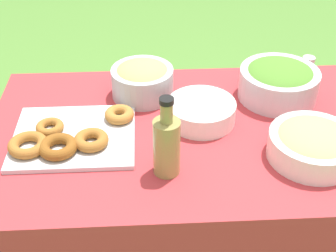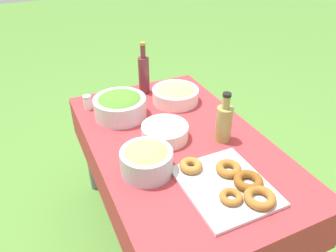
{
  "view_description": "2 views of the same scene",
  "coord_description": "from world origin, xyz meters",
  "px_view_note": "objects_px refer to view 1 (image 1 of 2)",
  "views": [
    {
      "loc": [
        -0.13,
        -1.25,
        1.64
      ],
      "look_at": [
        -0.07,
        -0.07,
        0.77
      ],
      "focal_mm": 50.0,
      "sensor_mm": 36.0,
      "label": 1
    },
    {
      "loc": [
        -1.17,
        0.6,
        1.65
      ],
      "look_at": [
        0.06,
        0.03,
        0.76
      ],
      "focal_mm": 35.0,
      "sensor_mm": 36.0,
      "label": 2
    }
  ],
  "objects_px": {
    "plate_stack": "(201,112)",
    "donut_platter": "(71,137)",
    "bread_bowl": "(142,79)",
    "salad_bowl": "(279,81)",
    "olive_oil_bottle": "(167,144)",
    "pasta_bowl": "(313,144)"
  },
  "relations": [
    {
      "from": "plate_stack",
      "to": "bread_bowl",
      "type": "bearing_deg",
      "value": 138.45
    },
    {
      "from": "donut_platter",
      "to": "olive_oil_bottle",
      "type": "bearing_deg",
      "value": -27.77
    },
    {
      "from": "salad_bowl",
      "to": "olive_oil_bottle",
      "type": "relative_size",
      "value": 1.11
    },
    {
      "from": "pasta_bowl",
      "to": "bread_bowl",
      "type": "distance_m",
      "value": 0.64
    },
    {
      "from": "pasta_bowl",
      "to": "olive_oil_bottle",
      "type": "bearing_deg",
      "value": -174.72
    },
    {
      "from": "plate_stack",
      "to": "donut_platter",
      "type": "bearing_deg",
      "value": -167.5
    },
    {
      "from": "salad_bowl",
      "to": "bread_bowl",
      "type": "distance_m",
      "value": 0.49
    },
    {
      "from": "plate_stack",
      "to": "olive_oil_bottle",
      "type": "xyz_separation_m",
      "value": [
        -0.13,
        -0.25,
        0.06
      ]
    },
    {
      "from": "salad_bowl",
      "to": "pasta_bowl",
      "type": "bearing_deg",
      "value": -86.34
    },
    {
      "from": "salad_bowl",
      "to": "olive_oil_bottle",
      "type": "bearing_deg",
      "value": -137.73
    },
    {
      "from": "pasta_bowl",
      "to": "olive_oil_bottle",
      "type": "xyz_separation_m",
      "value": [
        -0.45,
        -0.04,
        0.05
      ]
    },
    {
      "from": "salad_bowl",
      "to": "plate_stack",
      "type": "relative_size",
      "value": 1.23
    },
    {
      "from": "plate_stack",
      "to": "salad_bowl",
      "type": "bearing_deg",
      "value": 24.44
    },
    {
      "from": "plate_stack",
      "to": "bread_bowl",
      "type": "distance_m",
      "value": 0.26
    },
    {
      "from": "salad_bowl",
      "to": "donut_platter",
      "type": "distance_m",
      "value": 0.76
    },
    {
      "from": "salad_bowl",
      "to": "plate_stack",
      "type": "distance_m",
      "value": 0.33
    },
    {
      "from": "plate_stack",
      "to": "bread_bowl",
      "type": "xyz_separation_m",
      "value": [
        -0.2,
        0.17,
        0.03
      ]
    },
    {
      "from": "donut_platter",
      "to": "plate_stack",
      "type": "distance_m",
      "value": 0.44
    },
    {
      "from": "pasta_bowl",
      "to": "plate_stack",
      "type": "xyz_separation_m",
      "value": [
        -0.32,
        0.21,
        -0.02
      ]
    },
    {
      "from": "olive_oil_bottle",
      "to": "bread_bowl",
      "type": "xyz_separation_m",
      "value": [
        -0.07,
        0.43,
        -0.03
      ]
    },
    {
      "from": "pasta_bowl",
      "to": "plate_stack",
      "type": "bearing_deg",
      "value": 146.29
    },
    {
      "from": "donut_platter",
      "to": "olive_oil_bottle",
      "type": "distance_m",
      "value": 0.35
    }
  ]
}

